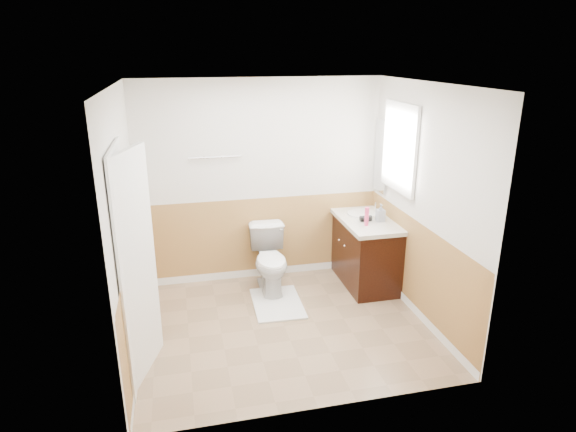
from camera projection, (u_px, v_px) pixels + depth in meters
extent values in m
plane|color=#8C7051|center=(284.00, 326.00, 5.22)|extent=(3.00, 3.00, 0.00)
plane|color=white|center=(283.00, 84.00, 4.42)|extent=(3.00, 3.00, 0.00)
plane|color=silver|center=(261.00, 182.00, 6.02)|extent=(3.00, 0.00, 3.00)
plane|color=silver|center=(322.00, 270.00, 3.62)|extent=(3.00, 0.00, 3.00)
plane|color=silver|center=(125.00, 227.00, 4.50)|extent=(0.00, 3.00, 3.00)
plane|color=silver|center=(423.00, 205.00, 5.14)|extent=(0.00, 3.00, 3.00)
plane|color=#A58142|center=(262.00, 239.00, 6.25)|extent=(3.00, 0.00, 3.00)
plane|color=#A58142|center=(319.00, 355.00, 3.88)|extent=(3.00, 0.00, 3.00)
plane|color=#A58142|center=(134.00, 299.00, 4.75)|extent=(0.00, 2.60, 2.60)
plane|color=#A58142|center=(416.00, 270.00, 5.38)|extent=(0.00, 2.60, 2.60)
imported|color=white|center=(271.00, 260.00, 5.91)|extent=(0.46, 0.77, 0.78)
cube|color=white|center=(277.00, 303.00, 5.67)|extent=(0.58, 0.82, 0.02)
cube|color=black|center=(364.00, 252.00, 6.12)|extent=(0.55, 1.10, 0.80)
sphere|color=#B7B6BD|center=(345.00, 246.00, 5.91)|extent=(0.03, 0.03, 0.03)
sphere|color=silver|center=(339.00, 240.00, 6.10)|extent=(0.03, 0.03, 0.03)
cube|color=beige|center=(365.00, 220.00, 5.98)|extent=(0.60, 1.15, 0.05)
cylinder|color=white|center=(362.00, 213.00, 6.11)|extent=(0.36, 0.36, 0.02)
cylinder|color=silver|center=(376.00, 208.00, 6.13)|extent=(0.02, 0.02, 0.14)
cylinder|color=#E53B6E|center=(367.00, 217.00, 5.68)|extent=(0.05, 0.05, 0.22)
imported|color=#9197A4|center=(381.00, 213.00, 5.83)|extent=(0.10, 0.10, 0.21)
cylinder|color=black|center=(366.00, 218.00, 5.85)|extent=(0.14, 0.07, 0.07)
cylinder|color=black|center=(363.00, 221.00, 5.86)|extent=(0.03, 0.03, 0.07)
cube|color=silver|center=(381.00, 156.00, 6.06)|extent=(0.02, 0.35, 0.90)
cube|color=white|center=(400.00, 148.00, 5.52)|extent=(0.04, 0.80, 1.00)
cube|color=white|center=(401.00, 147.00, 5.52)|extent=(0.01, 0.70, 0.90)
cube|color=white|center=(136.00, 269.00, 4.18)|extent=(0.29, 0.78, 2.04)
cube|color=white|center=(126.00, 268.00, 4.16)|extent=(0.02, 0.92, 2.10)
sphere|color=silver|center=(145.00, 260.00, 4.52)|extent=(0.06, 0.06, 0.06)
cylinder|color=silver|center=(215.00, 157.00, 5.75)|extent=(0.62, 0.02, 0.02)
cylinder|color=silver|center=(255.00, 227.00, 6.11)|extent=(0.14, 0.02, 0.02)
cylinder|color=white|center=(255.00, 227.00, 6.11)|extent=(0.10, 0.11, 0.11)
cube|color=white|center=(255.00, 235.00, 6.15)|extent=(0.10, 0.01, 0.16)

